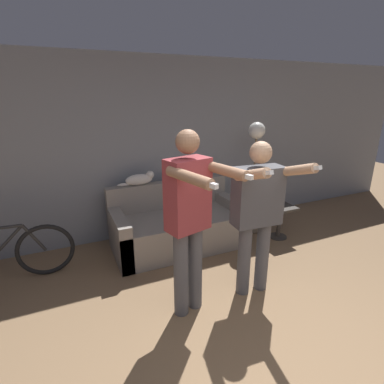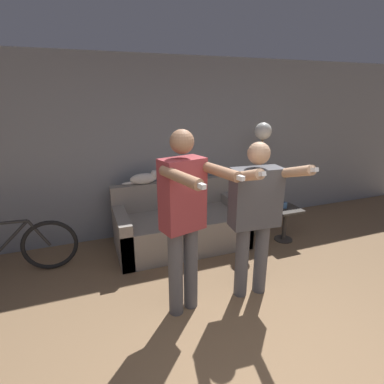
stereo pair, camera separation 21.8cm
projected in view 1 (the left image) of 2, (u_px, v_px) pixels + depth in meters
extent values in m
cube|color=gray|center=(155.00, 149.00, 4.41)|extent=(10.00, 0.05, 2.60)
cube|color=gray|center=(179.00, 231.00, 4.22)|extent=(1.81, 0.88, 0.48)
cube|color=gray|center=(169.00, 194.00, 4.41)|extent=(1.81, 0.14, 0.39)
cube|color=gray|center=(120.00, 237.00, 3.88)|extent=(0.16, 0.88, 0.62)
cube|color=gray|center=(229.00, 217.00, 4.52)|extent=(0.16, 0.88, 0.62)
cylinder|color=#56565B|center=(181.00, 274.00, 2.85)|extent=(0.14, 0.14, 0.89)
cylinder|color=#56565B|center=(195.00, 267.00, 2.96)|extent=(0.14, 0.14, 0.89)
cube|color=#9E383D|center=(188.00, 195.00, 2.66)|extent=(0.43, 0.31, 0.66)
sphere|color=#9E7051|center=(188.00, 142.00, 2.52)|extent=(0.21, 0.21, 0.21)
cylinder|color=#9E7051|center=(189.00, 177.00, 2.29)|extent=(0.21, 0.51, 0.10)
cube|color=white|center=(211.00, 185.00, 2.11)|extent=(0.07, 0.13, 0.04)
cylinder|color=#9E7051|center=(223.00, 170.00, 2.51)|extent=(0.21, 0.51, 0.10)
cube|color=white|center=(246.00, 176.00, 2.33)|extent=(0.07, 0.13, 0.04)
cylinder|color=#56565B|center=(244.00, 260.00, 3.18)|extent=(0.14, 0.14, 0.80)
cylinder|color=#56565B|center=(262.00, 256.00, 3.25)|extent=(0.14, 0.14, 0.80)
cube|color=#4C4C51|center=(258.00, 196.00, 3.00)|extent=(0.51, 0.26, 0.60)
sphere|color=tan|center=(261.00, 153.00, 2.86)|extent=(0.22, 0.22, 0.22)
cylinder|color=tan|center=(251.00, 175.00, 2.62)|extent=(0.13, 0.51, 0.24)
cube|color=white|center=(267.00, 173.00, 2.38)|extent=(0.05, 0.13, 0.07)
cylinder|color=tan|center=(296.00, 170.00, 2.77)|extent=(0.13, 0.51, 0.24)
cube|color=white|center=(315.00, 168.00, 2.53)|extent=(0.05, 0.13, 0.07)
ellipsoid|color=silver|center=(139.00, 180.00, 4.15)|extent=(0.38, 0.13, 0.15)
sphere|color=silver|center=(150.00, 175.00, 4.20)|extent=(0.11, 0.11, 0.11)
ellipsoid|color=silver|center=(125.00, 185.00, 4.11)|extent=(0.21, 0.04, 0.04)
cone|color=silver|center=(149.00, 172.00, 4.16)|extent=(0.03, 0.03, 0.03)
cone|color=silver|center=(148.00, 172.00, 4.20)|extent=(0.03, 0.03, 0.03)
cylinder|color=#756047|center=(250.00, 229.00, 4.81)|extent=(0.31, 0.31, 0.02)
cylinder|color=#756047|center=(253.00, 185.00, 4.58)|extent=(0.03, 0.03, 1.50)
sphere|color=white|center=(257.00, 131.00, 4.32)|extent=(0.24, 0.24, 0.24)
cylinder|color=#38332D|center=(278.00, 236.00, 4.57)|extent=(0.27, 0.27, 0.02)
cylinder|color=#38332D|center=(279.00, 223.00, 4.49)|extent=(0.06, 0.06, 0.48)
cube|color=#38332D|center=(281.00, 207.00, 4.42)|extent=(0.38, 0.38, 0.03)
cylinder|color=#3D6693|center=(279.00, 203.00, 4.41)|extent=(0.08, 0.08, 0.08)
torus|color=black|center=(46.00, 250.00, 3.54)|extent=(0.64, 0.05, 0.64)
cylinder|color=#282828|center=(5.00, 243.00, 3.33)|extent=(0.41, 0.04, 0.40)
cylinder|color=#282828|center=(34.00, 238.00, 3.44)|extent=(0.22, 0.04, 0.37)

